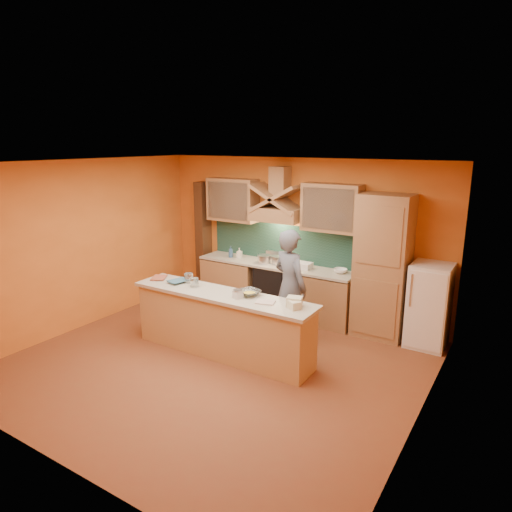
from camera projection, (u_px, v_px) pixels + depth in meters
The scene contains 36 objects.
floor at pixel (216, 363), 6.51m from camera, with size 5.50×5.00×0.01m, color brown.
ceiling at pixel (212, 163), 5.82m from camera, with size 5.50×5.00×0.01m, color white.
wall_back at pixel (298, 237), 8.22m from camera, with size 5.50×0.02×2.80m, color orange.
wall_front at pixel (47, 333), 4.11m from camera, with size 5.50×0.02×2.80m, color orange.
wall_left at pixel (82, 245), 7.58m from camera, with size 0.02×5.00×2.80m, color orange.
wall_right at pixel (425, 307), 4.75m from camera, with size 0.02×5.00×2.80m, color orange.
base_cabinet_left at pixel (232, 281), 8.85m from camera, with size 1.10×0.60×0.86m, color #A7764C.
base_cabinet_right at pixel (322, 299), 7.88m from camera, with size 1.10×0.60×0.86m, color #A7764C.
counter_top at pixel (275, 265), 8.25m from camera, with size 3.00×0.62×0.04m, color #B9B09D.
stove at pixel (275, 288), 8.36m from camera, with size 0.60×0.58×0.90m, color black.
backsplash at pixel (283, 243), 8.40m from camera, with size 3.00×0.03×0.70m, color #1A3B33.
range_hood at pixel (277, 214), 8.07m from camera, with size 0.92×0.50×0.24m, color #A7764C.
hood_chimney at pixel (280, 181), 8.01m from camera, with size 0.30×0.30×0.50m, color #A7764C.
upper_cabinet_left at pixel (233, 200), 8.60m from camera, with size 1.00×0.35×0.80m, color #A7764C.
upper_cabinet_right at pixel (332, 208), 7.57m from camera, with size 1.00×0.35×0.80m, color #A7764C.
pantry_column at pixel (383, 267), 7.19m from camera, with size 0.80×0.60×2.30m, color #A7764C.
fridge at pixel (429, 305), 6.93m from camera, with size 0.58×0.60×1.30m, color white.
trim_column_left at pixel (204, 239), 9.21m from camera, with size 0.20×0.30×2.30m, color #472816.
island_body at pixel (223, 326), 6.70m from camera, with size 2.80×0.55×0.88m, color tan.
island_top at pixel (222, 295), 6.58m from camera, with size 2.90×0.62×0.05m, color #B9B09D.
person at pixel (290, 287), 7.02m from camera, with size 0.66×0.43×1.80m, color slate.
pot_large at pixel (264, 260), 8.27m from camera, with size 0.23×0.23×0.15m, color silver.
pot_small at pixel (277, 262), 8.21m from camera, with size 0.19×0.19×0.14m, color #B4B5BB.
soap_bottle_a at pixel (239, 253), 8.64m from camera, with size 0.09×0.09×0.19m, color silver.
soap_bottle_b at pixel (231, 252), 8.68m from camera, with size 0.08×0.09×0.22m, color #2E5180.
bowl_back at pixel (340, 271), 7.66m from camera, with size 0.23×0.23×0.07m, color white.
dish_rack at pixel (303, 265), 7.94m from camera, with size 0.29×0.23×0.11m, color white.
book_lower at pixel (152, 278), 7.28m from camera, with size 0.22×0.29×0.03m, color #A15039.
book_upper at pixel (174, 279), 7.13m from camera, with size 0.22×0.30×0.02m, color #3C6884.
jar_large at pixel (189, 278), 7.07m from camera, with size 0.14×0.14×0.14m, color silver.
jar_small at pixel (194, 282), 6.86m from camera, with size 0.13×0.13×0.13m, color silver.
kitchen_scale at pixel (238, 294), 6.37m from camera, with size 0.12×0.12×0.10m, color silver.
mixing_bowl at pixel (249, 293), 6.48m from camera, with size 0.31×0.31×0.08m, color silver.
cloth at pixel (265, 302), 6.19m from camera, with size 0.25×0.19×0.02m, color beige.
grocery_bag_a at pixel (294, 302), 6.04m from camera, with size 0.20×0.16×0.13m, color beige.
grocery_bag_b at pixel (294, 305), 5.96m from camera, with size 0.17×0.13×0.11m, color beige.
Camera 1 is at (3.62, -4.74, 3.08)m, focal length 32.00 mm.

